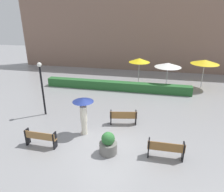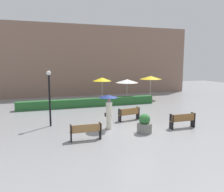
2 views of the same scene
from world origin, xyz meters
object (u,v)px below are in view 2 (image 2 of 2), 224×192
object	(u,v)px
bench_near_left	(86,131)
patio_umbrella_white	(127,81)
pedestrian_with_umbrella	(109,106)
bench_mid_center	(129,113)
patio_umbrella_yellow_far	(151,78)
bench_near_right	(183,120)
planter_pot	(144,125)
lamp_post	(49,92)
patio_umbrella_yellow	(102,79)

from	to	relation	value
bench_near_left	patio_umbrella_white	world-z (taller)	patio_umbrella_white
pedestrian_with_umbrella	patio_umbrella_white	distance (m)	9.81
bench_mid_center	patio_umbrella_white	bearing A→B (deg)	69.15
bench_mid_center	patio_umbrella_yellow_far	xyz separation A→B (m)	(5.82, 7.95, 1.86)
bench_near_right	patio_umbrella_white	world-z (taller)	patio_umbrella_white
pedestrian_with_umbrella	planter_pot	xyz separation A→B (m)	(1.70, -1.46, -0.95)
bench_mid_center	patio_umbrella_yellow_far	distance (m)	10.02
patio_umbrella_white	planter_pot	bearing A→B (deg)	-106.58
lamp_post	patio_umbrella_yellow	world-z (taller)	lamp_post
bench_mid_center	patio_umbrella_yellow	distance (m)	7.82
bench_near_left	patio_umbrella_yellow_far	bearing A→B (deg)	49.15
planter_pot	patio_umbrella_yellow_far	world-z (taller)	patio_umbrella_yellow_far
patio_umbrella_yellow	patio_umbrella_yellow_far	bearing A→B (deg)	3.46
pedestrian_with_umbrella	patio_umbrella_yellow_far	distance (m)	12.25
bench_near_left	patio_umbrella_white	xyz separation A→B (m)	(6.45, 10.22, 1.62)
patio_umbrella_yellow_far	planter_pot	bearing A→B (deg)	-119.29
patio_umbrella_yellow	patio_umbrella_white	distance (m)	2.55
bench_near_left	patio_umbrella_yellow_far	world-z (taller)	patio_umbrella_yellow_far
lamp_post	patio_umbrella_yellow_far	distance (m)	13.51
bench_mid_center	lamp_post	world-z (taller)	lamp_post
bench_near_left	pedestrian_with_umbrella	world-z (taller)	pedestrian_with_umbrella
pedestrian_with_umbrella	planter_pot	world-z (taller)	pedestrian_with_umbrella
patio_umbrella_yellow_far	pedestrian_with_umbrella	bearing A→B (deg)	-129.63
planter_pot	patio_umbrella_yellow	xyz separation A→B (m)	(0.50, 10.53, 1.84)
patio_umbrella_yellow_far	bench_near_right	bearing A→B (deg)	-107.62
bench_near_right	patio_umbrella_white	distance (m)	10.03
patio_umbrella_white	patio_umbrella_yellow_far	xyz separation A→B (m)	(3.10, 0.82, 0.23)
planter_pot	patio_umbrella_yellow_far	distance (m)	12.60
lamp_post	patio_umbrella_white	xyz separation A→B (m)	(8.02, 6.85, -0.05)
pedestrian_with_umbrella	lamp_post	xyz separation A→B (m)	(-3.33, 1.74, 0.75)
bench_mid_center	pedestrian_with_umbrella	xyz separation A→B (m)	(-1.98, -1.46, 0.92)
bench_near_right	planter_pot	distance (m)	2.70
lamp_post	patio_umbrella_white	world-z (taller)	lamp_post
lamp_post	bench_near_right	bearing A→B (deg)	-21.52
planter_pot	bench_mid_center	bearing A→B (deg)	84.56
pedestrian_with_umbrella	patio_umbrella_yellow	xyz separation A→B (m)	(2.19, 9.07, 0.90)
planter_pot	patio_umbrella_white	world-z (taller)	patio_umbrella_white
pedestrian_with_umbrella	patio_umbrella_yellow	distance (m)	9.37
pedestrian_with_umbrella	planter_pot	size ratio (longest dim) A/B	1.85
bench_near_left	bench_near_right	bearing A→B (deg)	3.06
lamp_post	bench_near_left	bearing A→B (deg)	-64.96
patio_umbrella_yellow	patio_umbrella_yellow_far	size ratio (longest dim) A/B	0.99
bench_near_left	bench_near_right	xyz separation A→B (m)	(6.15, 0.33, 0.01)
bench_near_left	planter_pot	xyz separation A→B (m)	(3.45, 0.18, -0.03)
lamp_post	patio_umbrella_yellow	size ratio (longest dim) A/B	1.40
bench_mid_center	bench_near_left	world-z (taller)	bench_mid_center
bench_mid_center	lamp_post	distance (m)	5.57
planter_pot	patio_umbrella_yellow_far	xyz separation A→B (m)	(6.09, 10.87, 1.88)
bench_near_right	pedestrian_with_umbrella	world-z (taller)	pedestrian_with_umbrella
bench_mid_center	patio_umbrella_yellow	xyz separation A→B (m)	(0.22, 7.61, 1.82)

